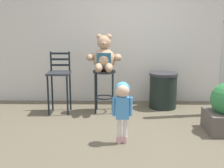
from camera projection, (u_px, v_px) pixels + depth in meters
name	position (u px, v px, depth m)	size (l,w,h in m)	color
ground_plane	(138.00, 136.00, 4.37)	(24.00, 24.00, 0.00)	brown
building_wall	(132.00, 12.00, 6.06)	(6.45, 0.30, 3.64)	beige
bar_stool_with_teddy	(104.00, 82.00, 5.46)	(0.41, 0.41, 0.76)	#262A30
teddy_bear	(104.00, 57.00, 5.33)	(0.63, 0.56, 0.65)	tan
child_walking	(122.00, 99.00, 3.99)	(0.27, 0.22, 0.85)	#CC999A
trash_bin	(163.00, 90.00, 5.74)	(0.54, 0.54, 0.68)	black
bar_chair_empty	(59.00, 77.00, 5.40)	(0.40, 0.40, 1.10)	#262A30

